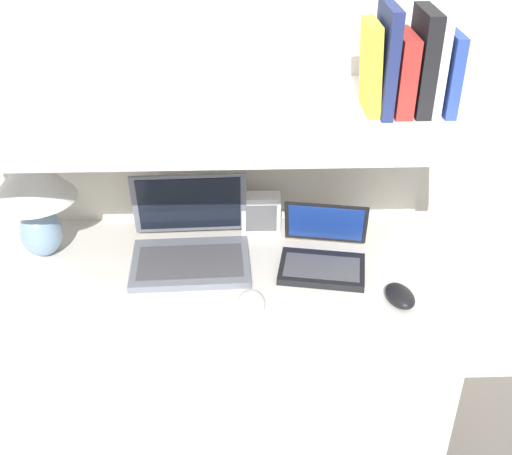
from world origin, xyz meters
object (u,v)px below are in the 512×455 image
computer_mouse (251,304)px  router_box (261,214)px  book_blue (448,71)px  laptop_large (190,244)px  second_mouse (400,296)px  table_lamp (32,189)px  laptop_small (323,253)px  book_black (423,61)px  book_red (402,73)px  book_navy (386,59)px  book_yellow (371,67)px  book_white (436,64)px

computer_mouse → router_box: bearing=83.9°
computer_mouse → book_blue: bearing=25.5°
laptop_large → second_mouse: bearing=-22.0°
table_lamp → laptop_small: 0.81m
table_lamp → book_black: (1.01, -0.04, 0.35)m
laptop_small → book_blue: book_blue is taller
book_red → router_box: bearing=157.4°
router_box → book_blue: book_blue is taller
book_blue → book_navy: 0.16m
book_blue → book_yellow: bearing=180.0°
router_box → book_white: book_white is taller
book_white → book_navy: size_ratio=0.90×
second_mouse → book_white: (0.07, 0.21, 0.54)m
table_lamp → router_box: size_ratio=2.52×
second_mouse → computer_mouse: bearing=-177.2°
book_red → book_navy: size_ratio=0.74×
laptop_large → book_red: bearing=-0.9°
book_blue → book_black: size_ratio=0.79×
laptop_large → second_mouse: laptop_large is taller
second_mouse → book_red: bearing=92.5°
computer_mouse → second_mouse: 0.38m
table_lamp → book_blue: size_ratio=1.62×
book_blue → book_white: size_ratio=0.85×
table_lamp → laptop_small: bearing=-5.9°
book_black → router_box: bearing=159.9°
router_box → book_red: (0.33, -0.14, 0.47)m
book_blue → book_black: book_black is taller
laptop_large → book_black: bearing=-0.8°
router_box → book_yellow: (0.26, -0.14, 0.49)m
book_black → book_white: bearing=0.0°
laptop_small → second_mouse: 0.25m
computer_mouse → table_lamp: bearing=154.8°
book_red → book_yellow: 0.08m
book_white → computer_mouse: bearing=-152.9°
table_lamp → book_yellow: bearing=-2.8°
router_box → book_red: 0.60m
second_mouse → router_box: router_box is taller
laptop_large → computer_mouse: laptop_large is taller
book_blue → laptop_large: bearing=179.3°
book_yellow → book_black: bearing=-0.0°
book_blue → book_black: bearing=-180.0°
book_navy → book_yellow: (-0.03, 0.00, -0.02)m
laptop_large → computer_mouse: bearing=-55.6°
computer_mouse → book_red: (0.37, 0.23, 0.52)m
router_box → book_white: 0.66m
computer_mouse → book_white: book_white is taller
book_white → book_black: bearing=-180.0°
router_box → book_black: size_ratio=0.51×
book_blue → book_navy: bearing=180.0°
book_blue → book_red: book_blue is taller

